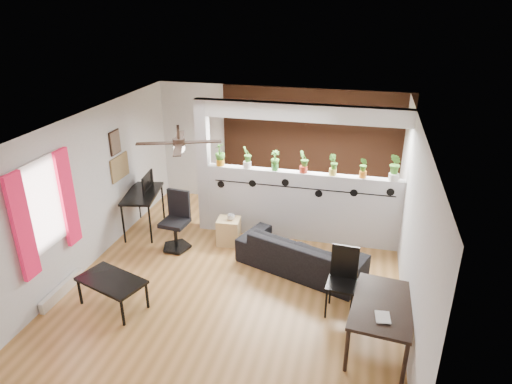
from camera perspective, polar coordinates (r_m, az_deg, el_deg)
name	(u,v)px	position (r m, az deg, el deg)	size (l,w,h in m)	color
room_shell	(239,204)	(7.14, -2.20, -1.56)	(6.30, 7.10, 2.90)	olive
partition_wall	(302,206)	(8.59, 5.74, -1.76)	(3.60, 0.18, 1.35)	#BCBCC1
ceiling_header	(306,113)	(8.00, 6.26, 9.82)	(3.60, 0.18, 0.30)	silver
pier_column	(204,166)	(8.78, -6.53, 3.20)	(0.22, 0.20, 2.60)	#BCBCC1
brick_panel	(313,150)	(9.72, 7.17, 5.18)	(3.90, 0.05, 2.60)	#964D2B
vine_decal	(302,188)	(8.34, 5.76, 0.49)	(3.31, 0.01, 0.30)	black
window_assembly	(44,208)	(7.21, -24.96, -1.79)	(0.09, 1.30, 1.55)	white
baseboard_heater	(62,290)	(7.86, -23.10, -11.21)	(0.08, 1.00, 0.18)	silver
corkboard	(120,167)	(8.90, -16.67, 2.97)	(0.03, 0.60, 0.45)	olive
framed_art	(115,142)	(8.71, -17.22, 5.94)	(0.03, 0.34, 0.44)	#8C7259
ceiling_fan	(179,144)	(6.76, -9.60, 5.91)	(1.19, 1.19, 0.43)	black
potted_plant_0	(220,154)	(8.58, -4.53, 4.78)	(0.25, 0.27, 0.43)	orange
potted_plant_1	(247,156)	(8.44, -1.12, 4.47)	(0.25, 0.27, 0.42)	white
potted_plant_2	(275,160)	(8.34, 2.39, 4.04)	(0.20, 0.17, 0.37)	#368B32
potted_plant_3	(304,161)	(8.25, 5.99, 3.86)	(0.27, 0.26, 0.41)	#B42F1C
potted_plant_4	(333,164)	(8.21, 9.63, 3.45)	(0.22, 0.19, 0.38)	#ECD553
potted_plant_5	(364,167)	(8.20, 13.30, 3.07)	(0.21, 0.23, 0.37)	orange
potted_plant_6	(395,166)	(8.20, 17.00, 3.09)	(0.29, 0.32, 0.49)	silver
sofa	(301,254)	(7.80, 5.62, -7.69)	(2.04, 0.81, 0.60)	black
cube_shelf	(229,231)	(8.56, -3.43, -4.93)	(0.41, 0.37, 0.50)	tan
cup	(231,217)	(8.41, -3.15, -3.14)	(0.14, 0.14, 0.11)	gray
computer_desk	(142,196)	(9.09, -14.02, -0.52)	(0.80, 1.21, 0.81)	black
monitor	(145,185)	(9.14, -13.70, 0.83)	(0.05, 0.33, 0.18)	black
office_chair	(177,224)	(8.44, -9.90, -4.00)	(0.56, 0.56, 1.08)	black
dining_table	(383,309)	(6.26, 15.56, -13.86)	(0.89, 1.33, 0.68)	black
book	(375,317)	(5.96, 14.69, -14.85)	(0.18, 0.24, 0.02)	gray
folding_chair	(343,274)	(6.80, 10.83, -10.05)	(0.45, 0.45, 1.03)	black
coffee_table	(111,282)	(7.18, -17.62, -10.69)	(1.13, 0.85, 0.47)	black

